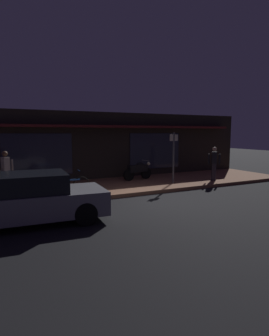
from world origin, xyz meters
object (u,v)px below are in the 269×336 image
motorcycle (138,170)px  person_photographer (6,171)px  parked_car_near (30,199)px  sign_post (174,154)px  person_bystander (214,163)px  bicycle_parked (68,185)px

motorcycle → person_photographer: size_ratio=1.02×
person_photographer → parked_car_near: bearing=-84.0°
sign_post → person_photographer: bearing=171.5°
motorcycle → sign_post: (1.09, -1.55, 0.86)m
motorcycle → person_bystander: 3.84m
person_bystander → parked_car_near: size_ratio=0.40×
person_photographer → person_bystander: (9.51, -1.38, 0.00)m
motorcycle → person_photographer: (-6.17, -0.47, 0.38)m
bicycle_parked → person_photographer: 2.58m
person_photographer → motorcycle: bearing=4.3°
sign_post → parked_car_near: bearing=-156.9°
sign_post → parked_car_near: sign_post is taller
bicycle_parked → sign_post: 5.21m
person_photographer → sign_post: 7.35m
bicycle_parked → person_photographer: bearing=148.4°
person_bystander → person_photographer: bearing=171.7°
parked_car_near → person_photographer: bearing=96.0°
sign_post → parked_car_near: 7.47m
bicycle_parked → person_bystander: 7.38m
person_photographer → bicycle_parked: bearing=-31.6°
sign_post → motorcycle: bearing=125.2°
person_bystander → sign_post: 2.32m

